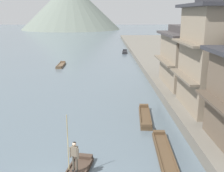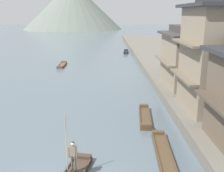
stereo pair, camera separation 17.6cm
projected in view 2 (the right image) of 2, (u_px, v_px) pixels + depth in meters
riverbank_right at (200, 66)px, 41.26m from camera, size 18.00×110.00×0.82m
boatman_person at (73, 153)px, 13.54m from camera, size 0.56×0.33×3.04m
boat_moored_nearest at (145, 117)px, 21.49m from camera, size 1.27×4.66×0.50m
boat_moored_second at (126, 52)px, 57.51m from camera, size 1.30×4.04×0.55m
boat_moored_third at (62, 65)px, 43.08m from camera, size 0.93×4.64×0.46m
boat_moored_far at (164, 154)px, 15.88m from camera, size 1.20×5.55×0.43m
house_waterfront_tall at (188, 57)px, 27.89m from camera, size 5.52×7.91×6.14m
hill_far_west at (73, 6)px, 141.31m from camera, size 51.76×51.76×24.22m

